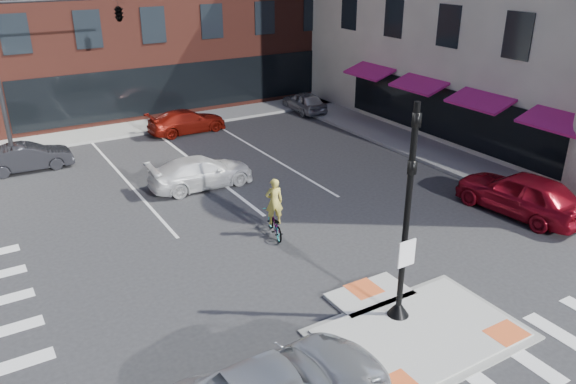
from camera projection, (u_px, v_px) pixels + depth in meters
ground at (407, 326)px, 15.20m from camera, size 120.00×120.00×0.00m
refuge_island at (414, 329)px, 14.98m from camera, size 5.40×4.65×0.13m
sidewalk_e at (433, 152)px, 28.16m from camera, size 3.00×24.00×0.15m
sidewalk_n at (196, 118)px, 33.89m from camera, size 26.00×3.00×0.15m
signal_pole at (405, 243)px, 14.58m from camera, size 0.60×0.60×5.98m
mast_arm_signal at (87, 27)px, 25.25m from camera, size 6.10×2.24×8.00m
red_sedan at (521, 193)px, 21.36m from camera, size 2.52×5.18×1.70m
white_pickup at (201, 172)px, 23.96m from camera, size 4.54×1.93×1.31m
bg_car_dark at (28, 157)px, 25.75m from camera, size 3.89×1.47×1.27m
bg_car_silver at (304, 102)px, 35.18m from camera, size 1.78×3.88×1.29m
bg_car_red at (187, 121)px, 31.19m from camera, size 4.45×1.94×1.27m
cyclist at (274, 216)px, 19.78m from camera, size 1.01×1.79×2.16m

